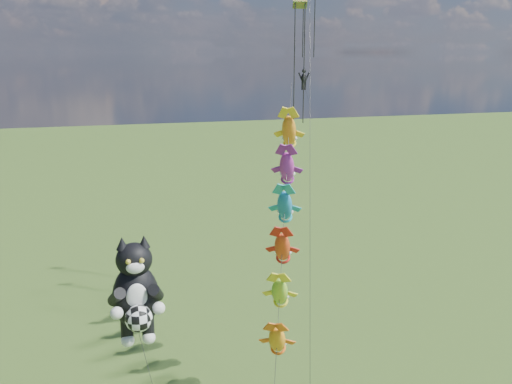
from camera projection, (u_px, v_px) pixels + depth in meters
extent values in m
ellipsoid|color=black|center=(136.00, 296.00, 30.59)|extent=(3.09, 2.86, 3.62)
ellipsoid|color=black|center=(134.00, 260.00, 29.98)|extent=(2.46, 2.36, 1.83)
cone|color=black|center=(122.00, 243.00, 29.60)|extent=(0.83, 0.83, 0.68)
cone|color=black|center=(144.00, 241.00, 29.90)|extent=(0.83, 0.83, 0.68)
ellipsoid|color=white|center=(135.00, 268.00, 29.33)|extent=(1.06, 0.81, 0.66)
ellipsoid|color=white|center=(137.00, 297.00, 29.72)|extent=(1.21, 0.85, 1.49)
sphere|color=gold|center=(128.00, 262.00, 29.08)|extent=(0.27, 0.27, 0.27)
sphere|color=gold|center=(142.00, 261.00, 29.26)|extent=(0.27, 0.27, 0.27)
sphere|color=white|center=(117.00, 313.00, 29.27)|extent=(0.68, 0.68, 0.68)
sphere|color=white|center=(159.00, 308.00, 29.84)|extent=(0.68, 0.68, 0.68)
sphere|color=white|center=(128.00, 340.00, 30.86)|extent=(0.72, 0.72, 0.72)
sphere|color=white|center=(149.00, 338.00, 31.16)|extent=(0.72, 0.72, 0.72)
sphere|color=white|center=(139.00, 319.00, 29.30)|extent=(1.41, 1.41, 1.41)
cylinder|color=black|center=(282.00, 249.00, 33.83)|extent=(6.06, 14.65, 18.54)
ellipsoid|color=yellow|center=(277.00, 339.00, 31.45)|extent=(1.82, 2.68, 2.72)
ellipsoid|color=green|center=(280.00, 292.00, 32.66)|extent=(1.82, 2.68, 2.72)
ellipsoid|color=orange|center=(282.00, 247.00, 33.87)|extent=(1.82, 2.68, 2.72)
ellipsoid|color=blue|center=(285.00, 206.00, 35.09)|extent=(1.82, 2.68, 2.72)
ellipsoid|color=#D833AA|center=(287.00, 167.00, 36.30)|extent=(1.82, 2.68, 2.72)
ellipsoid|color=red|center=(289.00, 131.00, 37.52)|extent=(1.82, 2.68, 2.72)
cylinder|color=black|center=(310.00, 160.00, 37.10)|extent=(5.59, 16.17, 27.54)
cube|color=green|center=(300.00, 4.00, 40.02)|extent=(1.13, 0.91, 0.58)
cylinder|color=black|center=(294.00, 67.00, 40.94)|extent=(0.08, 0.08, 8.54)
cylinder|color=black|center=(303.00, 66.00, 41.13)|extent=(0.08, 0.08, 8.54)
cylinder|color=black|center=(303.00, 9.00, 42.88)|extent=(0.08, 0.08, 7.49)
cylinder|color=black|center=(314.00, 9.00, 43.11)|extent=(0.08, 0.08, 7.49)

